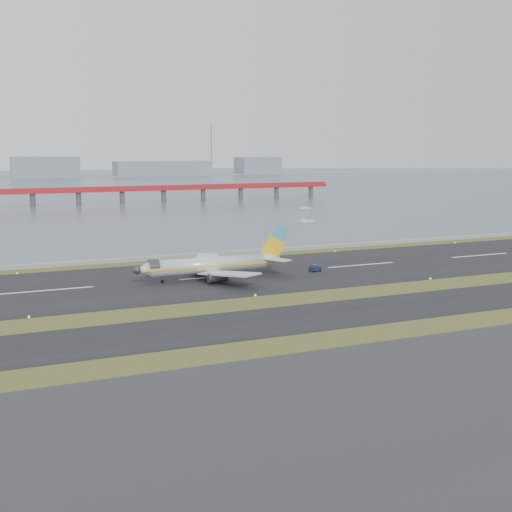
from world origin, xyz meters
The scene contains 12 objects.
ground centered at (0.00, 0.00, 0.00)m, with size 1000.00×1000.00×0.00m, color #374D1B.
apron_strip centered at (0.00, -55.00, 0.05)m, with size 1000.00×50.00×0.10m, color #2C2C2F.
taxiway_strip centered at (0.00, -12.00, 0.05)m, with size 1000.00×18.00×0.10m, color black.
runway_strip centered at (0.00, 30.00, 0.05)m, with size 1000.00×45.00×0.10m, color black.
seawall centered at (0.00, 60.00, 0.50)m, with size 1000.00×2.50×1.00m, color gray.
bay_water centered at (0.00, 460.00, 0.00)m, with size 1400.00×800.00×1.30m, color #485767.
red_pier centered at (20.00, 250.00, 7.28)m, with size 260.00×5.00×10.20m.
far_shoreline centered at (13.62, 620.00, 6.07)m, with size 1400.00×80.00×60.50m.
airliner centered at (-2.14, 27.94, 3.46)m, with size 38.52×32.89×12.80m.
pushback_tug centered at (24.41, 26.79, 0.89)m, with size 3.16×2.26×1.83m.
workboat_near centered at (72.57, 125.57, 0.52)m, with size 6.89×2.77×1.63m.
workboat_far centered at (99.63, 179.66, 0.46)m, with size 6.18×2.55×1.46m.
Camera 1 is at (-50.77, -113.61, 30.68)m, focal length 45.00 mm.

